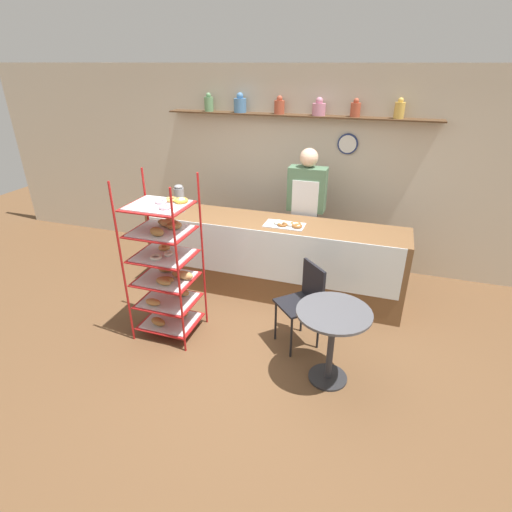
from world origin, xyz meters
TOP-DOWN VIEW (x-y plane):
  - ground_plane at (0.00, 0.00)m, footprint 14.00×14.00m
  - back_wall at (-0.00, 2.18)m, footprint 10.00×0.30m
  - display_counter at (0.00, 1.05)m, footprint 3.19×0.65m
  - pastry_rack at (-0.82, -0.11)m, footprint 0.64×0.56m
  - person_worker at (0.29, 1.55)m, footprint 0.47×0.23m
  - cafe_table at (0.95, -0.33)m, footprint 0.67×0.67m
  - cafe_chair at (0.60, 0.15)m, footprint 0.54×0.54m
  - coffee_carafe at (-1.25, 1.04)m, footprint 0.13×0.13m
  - donut_tray_counter at (0.20, 0.96)m, footprint 0.47×0.26m

SIDE VIEW (x-z plane):
  - ground_plane at x=0.00m, z-range 0.00..0.00m
  - display_counter at x=0.00m, z-range 0.00..0.97m
  - cafe_chair at x=0.60m, z-range 0.11..1.01m
  - cafe_table at x=0.95m, z-range 0.19..0.94m
  - pastry_rack at x=-0.82m, z-range -0.06..1.68m
  - person_worker at x=0.29m, z-range 0.09..1.86m
  - donut_tray_counter at x=0.20m, z-range 0.97..1.02m
  - coffee_carafe at x=-1.25m, z-range 0.97..1.32m
  - back_wall at x=0.00m, z-range 0.02..2.72m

